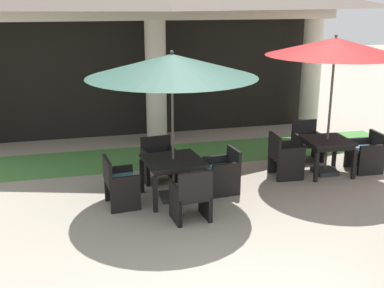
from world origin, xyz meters
name	(u,v)px	position (x,y,z in m)	size (l,w,h in m)	color
background_pavilion	(154,1)	(0.00, 8.05, 3.41)	(9.52, 2.89, 4.40)	beige
lawn_strip	(167,156)	(0.00, 6.75, 0.00)	(11.32, 1.71, 0.01)	#47843D
patio_table_mid_left	(327,144)	(2.95, 4.80, 0.63)	(0.92, 0.92, 0.74)	black
patio_umbrella_mid_left	(335,48)	(2.95, 4.80, 2.57)	(2.68, 2.68, 2.82)	#2D2D2D
patio_chair_mid_left_west	(284,157)	(2.04, 4.84, 0.41)	(0.59, 0.61, 0.89)	black
patio_chair_mid_left_east	(366,152)	(3.85, 4.76, 0.40)	(0.61, 0.64, 0.82)	black
patio_chair_mid_left_north	(307,143)	(2.99, 5.71, 0.40)	(0.61, 0.56, 0.88)	black
patio_table_mid_right	(173,164)	(-0.37, 4.30, 0.65)	(1.09, 1.09, 0.75)	black
patio_umbrella_mid_right	(172,66)	(-0.37, 4.30, 2.39)	(2.92, 2.92, 2.65)	#2D2D2D
patio_chair_mid_right_north	(158,161)	(-0.46, 5.27, 0.41)	(0.67, 0.55, 0.86)	black
patio_chair_mid_right_east	(223,172)	(0.60, 4.39, 0.39)	(0.60, 0.61, 0.83)	black
patio_chair_mid_right_west	(120,183)	(-1.34, 4.21, 0.41)	(0.58, 0.67, 0.88)	black
patio_chair_mid_right_south	(191,197)	(-0.28, 3.33, 0.41)	(0.63, 0.56, 0.90)	black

